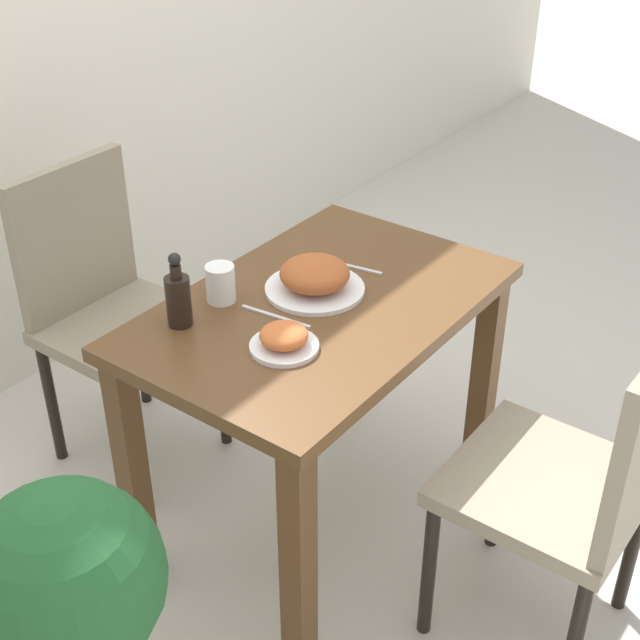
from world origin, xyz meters
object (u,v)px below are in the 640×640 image
object	(u,v)px
potted_plant_left	(71,606)
side_plate	(284,339)
sauce_bottle	(178,298)
chair_near	(584,476)
drink_cup	(221,283)
food_plate	(315,277)
chair_far	(108,301)

from	to	relation	value
potted_plant_left	side_plate	bearing A→B (deg)	-2.28
sauce_bottle	potted_plant_left	xyz separation A→B (m)	(-0.57, -0.23, -0.33)
chair_near	side_plate	xyz separation A→B (m)	(-0.25, 0.63, 0.24)
sauce_bottle	drink_cup	bearing A→B (deg)	-1.76
food_plate	drink_cup	distance (m)	0.23
sauce_bottle	chair_near	bearing A→B (deg)	-70.74
chair_near	potted_plant_left	world-z (taller)	chair_near
chair_far	drink_cup	xyz separation A→B (m)	(-0.06, -0.51, 0.26)
side_plate	chair_near	bearing A→B (deg)	-68.46
side_plate	potted_plant_left	world-z (taller)	side_plate
chair_far	potted_plant_left	xyz separation A→B (m)	(-0.77, -0.74, -0.05)
chair_near	side_plate	size ratio (longest dim) A/B	5.81
side_plate	sauce_bottle	world-z (taller)	sauce_bottle
chair_far	sauce_bottle	bearing A→B (deg)	-111.51
side_plate	sauce_bottle	bearing A→B (deg)	103.42
food_plate	side_plate	distance (m)	0.26
chair_far	food_plate	bearing A→B (deg)	-81.13
chair_far	food_plate	size ratio (longest dim) A/B	3.67
drink_cup	sauce_bottle	xyz separation A→B (m)	(-0.14, 0.00, 0.02)
chair_near	sauce_bottle	xyz separation A→B (m)	(-0.31, 0.88, 0.28)
sauce_bottle	potted_plant_left	bearing A→B (deg)	-157.75
food_plate	potted_plant_left	size ratio (longest dim) A/B	0.34
chair_far	side_plate	bearing A→B (deg)	-100.34
side_plate	food_plate	bearing A→B (deg)	21.99
drink_cup	chair_far	bearing A→B (deg)	82.83
drink_cup	sauce_bottle	size ratio (longest dim) A/B	0.51
side_plate	drink_cup	world-z (taller)	drink_cup
chair_far	side_plate	distance (m)	0.82
food_plate	potted_plant_left	distance (m)	0.92
drink_cup	potted_plant_left	world-z (taller)	drink_cup
food_plate	potted_plant_left	world-z (taller)	food_plate
chair_far	drink_cup	distance (m)	0.58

